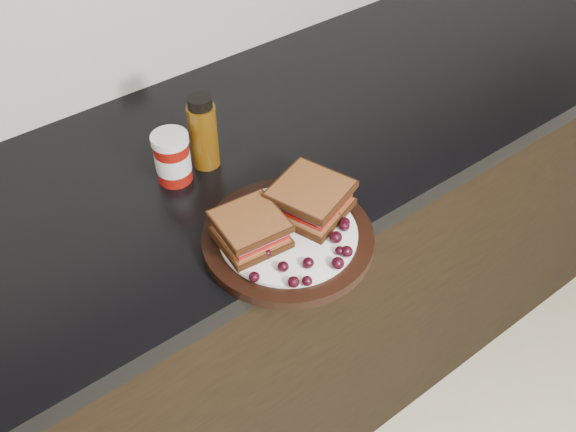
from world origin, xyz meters
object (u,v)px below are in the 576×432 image
Objects in this scene: plate at (288,238)px; oil_bottle at (203,132)px; condiment_jar at (172,158)px; sandwich_left at (250,229)px.

oil_bottle is (0.00, 0.25, 0.06)m from plate.
plate is at bearing -75.12° from condiment_jar.
plate is 2.89× the size of condiment_jar.
condiment_jar is 0.07m from oil_bottle.
condiment_jar reaches higher than sandwich_left.
plate is 0.26m from condiment_jar.
plate is 0.07m from sandwich_left.
oil_bottle reaches higher than sandwich_left.
oil_bottle is (0.06, 0.23, 0.02)m from sandwich_left.
condiment_jar is at bearing 104.88° from plate.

